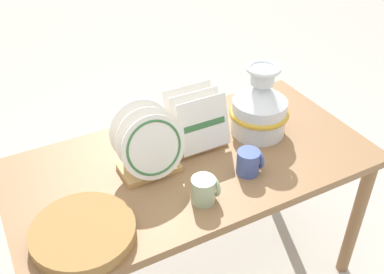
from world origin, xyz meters
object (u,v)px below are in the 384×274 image
(mug_sage_glaze, at_px, (205,190))
(dish_rack_square_plates, at_px, (197,127))
(wicker_charger_stack, at_px, (83,233))
(dish_rack_round_plates, at_px, (149,149))
(mug_cobalt_glaze, at_px, (249,162))
(ceramic_vase, at_px, (260,106))

(mug_sage_glaze, bearing_deg, dish_rack_square_plates, 66.01)
(wicker_charger_stack, bearing_deg, dish_rack_round_plates, 32.45)
(wicker_charger_stack, relative_size, mug_sage_glaze, 3.46)
(mug_cobalt_glaze, height_order, mug_sage_glaze, same)
(dish_rack_round_plates, bearing_deg, dish_rack_square_plates, 17.33)
(mug_cobalt_glaze, xyz_separation_m, mug_sage_glaze, (-0.22, -0.06, 0.00))
(ceramic_vase, bearing_deg, dish_rack_square_plates, 170.44)
(ceramic_vase, distance_m, mug_cobalt_glaze, 0.29)
(ceramic_vase, xyz_separation_m, mug_cobalt_glaze, (-0.18, -0.21, -0.08))
(ceramic_vase, height_order, dish_rack_round_plates, ceramic_vase)
(dish_rack_square_plates, bearing_deg, dish_rack_round_plates, -162.67)
(dish_rack_round_plates, relative_size, mug_cobalt_glaze, 2.68)
(ceramic_vase, relative_size, mug_cobalt_glaze, 3.18)
(ceramic_vase, xyz_separation_m, wicker_charger_stack, (-0.83, -0.23, -0.10))
(dish_rack_round_plates, distance_m, wicker_charger_stack, 0.39)
(dish_rack_square_plates, bearing_deg, mug_sage_glaze, -113.99)
(ceramic_vase, distance_m, dish_rack_square_plates, 0.28)
(wicker_charger_stack, height_order, mug_cobalt_glaze, mug_cobalt_glaze)
(ceramic_vase, xyz_separation_m, dish_rack_square_plates, (-0.27, 0.05, -0.05))
(dish_rack_square_plates, bearing_deg, wicker_charger_stack, -153.57)
(dish_rack_round_plates, relative_size, dish_rack_square_plates, 1.13)
(mug_sage_glaze, bearing_deg, dish_rack_round_plates, 114.08)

